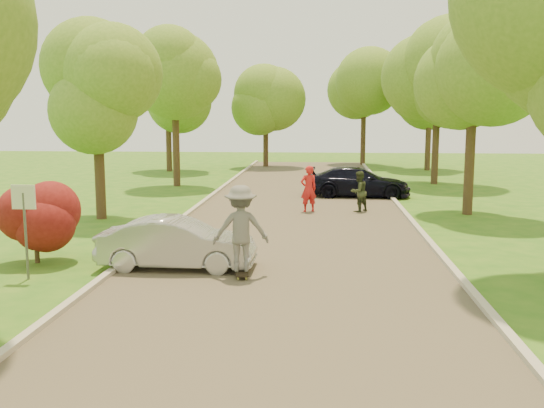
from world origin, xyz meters
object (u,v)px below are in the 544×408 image
(street_sign, at_px, (24,212))
(person_striped, at_px, (308,189))
(dark_sedan, at_px, (358,182))
(person_olive, at_px, (359,192))
(longboard, at_px, (241,271))
(silver_sedan, at_px, (177,243))
(skateboarder, at_px, (241,228))

(street_sign, relative_size, person_striped, 1.22)
(dark_sedan, height_order, person_olive, person_olive)
(dark_sedan, distance_m, person_striped, 5.01)
(dark_sedan, relative_size, longboard, 4.38)
(person_striped, relative_size, person_olive, 1.13)
(street_sign, bearing_deg, silver_sedan, 21.16)
(dark_sedan, height_order, person_striped, person_striped)
(street_sign, xyz_separation_m, person_olive, (8.15, 10.23, -0.77))
(person_striped, bearing_deg, longboard, 58.73)
(longboard, distance_m, person_olive, 10.16)
(dark_sedan, relative_size, skateboarder, 2.32)
(longboard, distance_m, person_striped, 9.54)
(skateboarder, bearing_deg, longboard, 169.38)
(street_sign, xyz_separation_m, skateboarder, (4.84, 0.65, -0.43))
(skateboarder, height_order, person_striped, skateboarder)
(silver_sedan, relative_size, skateboarder, 1.90)
(person_striped, distance_m, person_olive, 1.93)
(dark_sedan, xyz_separation_m, person_olive, (-0.26, -4.33, 0.11))
(longboard, relative_size, person_striped, 0.59)
(street_sign, xyz_separation_m, person_striped, (6.22, 10.06, -0.67))
(dark_sedan, relative_size, person_striped, 2.60)
(street_sign, height_order, longboard, street_sign)
(skateboarder, relative_size, person_striped, 1.12)
(longboard, bearing_deg, street_sign, -3.01)
(person_olive, bearing_deg, street_sign, 10.10)
(dark_sedan, xyz_separation_m, person_striped, (-2.18, -4.50, 0.22))
(silver_sedan, xyz_separation_m, dark_sedan, (5.21, 13.32, 0.05))
(street_sign, xyz_separation_m, dark_sedan, (8.41, 14.56, -0.89))
(person_olive, bearing_deg, silver_sedan, 19.79)
(street_sign, bearing_deg, person_striped, 58.25)
(silver_sedan, xyz_separation_m, skateboarder, (1.64, -0.59, 0.51))
(silver_sedan, distance_m, person_striped, 9.33)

